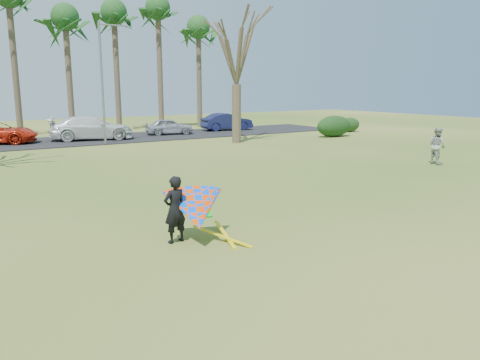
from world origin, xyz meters
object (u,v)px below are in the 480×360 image
streetlight (104,77)px  car_3 (92,128)px  car_5 (227,122)px  pedestrian_a (437,146)px  kite_flyer (194,209)px  car_4 (169,126)px  bare_tree_right (236,45)px

streetlight → car_3: size_ratio=1.38×
car_5 → pedestrian_a: size_ratio=2.45×
car_3 → pedestrian_a: (11.66, -19.98, 0.02)m
kite_flyer → streetlight: bearing=78.3°
car_4 → kite_flyer: kite_flyer is taller
bare_tree_right → car_4: bare_tree_right is taller
car_4 → pedestrian_a: (5.33, -20.52, 0.22)m
bare_tree_right → streetlight: bare_tree_right is taller
car_4 → car_5: (5.80, 0.66, 0.10)m
car_3 → kite_flyer: size_ratio=2.43×
car_4 → pedestrian_a: size_ratio=2.03×
car_3 → bare_tree_right: bearing=-116.3°
streetlight → car_5: (11.84, 3.94, -3.66)m
car_4 → pedestrian_a: bearing=-151.8°
bare_tree_right → pedestrian_a: bare_tree_right is taller
car_3 → streetlight: bearing=-160.6°
car_5 → pedestrian_a: 21.19m
car_4 → car_5: 5.84m
bare_tree_right → car_4: (-1.81, 7.28, -5.87)m
streetlight → pedestrian_a: size_ratio=4.33×
bare_tree_right → car_5: size_ratio=2.04×
car_5 → bare_tree_right: bearing=159.1°
streetlight → car_3: streetlight is taller
streetlight → kite_flyer: bearing=-101.7°
car_3 → car_5: car_3 is taller
car_3 → kite_flyer: (-4.15, -24.16, -0.06)m
car_5 → kite_flyer: size_ratio=1.89×
bare_tree_right → car_3: 11.99m
streetlight → kite_flyer: 22.17m
streetlight → car_5: bearing=18.4°
streetlight → pedestrian_a: (11.37, -17.24, -3.54)m
kite_flyer → pedestrian_a: bearing=14.8°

